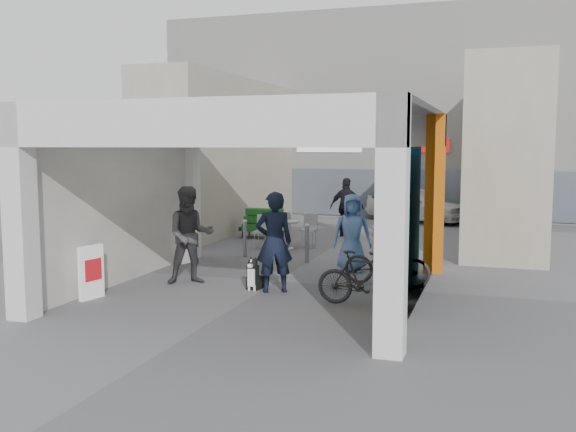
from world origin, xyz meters
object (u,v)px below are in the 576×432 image
(produce_stand, at_px, (263,226))
(border_collie, at_px, (254,276))
(cafe_set, at_px, (285,235))
(bicycle_front, at_px, (387,263))
(man_with_dog, at_px, (274,242))
(man_crates, at_px, (347,207))
(white_van, at_px, (417,204))
(man_back_turned, at_px, (190,235))
(man_elderly, at_px, (352,233))
(bicycle_rear, at_px, (363,279))

(produce_stand, xyz_separation_m, border_collie, (2.30, -6.70, -0.09))
(cafe_set, distance_m, bicycle_front, 5.38)
(man_with_dog, height_order, man_crates, man_with_dog)
(produce_stand, bearing_deg, white_van, 77.51)
(man_with_dog, distance_m, man_back_turned, 1.91)
(man_back_turned, bearing_deg, cafe_set, 54.31)
(border_collie, height_order, man_back_turned, man_back_turned)
(man_crates, bearing_deg, man_with_dog, 96.45)
(man_elderly, xyz_separation_m, bicycle_rear, (0.85, -2.98, -0.39))
(cafe_set, distance_m, bicycle_rear, 6.75)
(produce_stand, height_order, bicycle_rear, bicycle_rear)
(man_with_dog, relative_size, man_crates, 1.07)
(man_crates, distance_m, white_van, 4.85)
(bicycle_front, bearing_deg, produce_stand, 44.97)
(man_back_turned, distance_m, bicycle_rear, 3.85)
(cafe_set, relative_size, man_elderly, 0.87)
(cafe_set, height_order, produce_stand, cafe_set)
(man_crates, bearing_deg, bicycle_front, 113.25)
(cafe_set, bearing_deg, border_collie, -78.06)
(border_collie, xyz_separation_m, man_with_dog, (0.44, -0.06, 0.71))
(man_back_turned, height_order, bicycle_front, man_back_turned)
(man_back_turned, bearing_deg, bicycle_rear, -43.28)
(man_back_turned, relative_size, man_crates, 1.10)
(man_back_turned, relative_size, bicycle_front, 1.14)
(man_with_dog, height_order, bicycle_rear, man_with_dog)
(produce_stand, bearing_deg, cafe_set, -28.40)
(bicycle_rear, height_order, white_van, white_van)
(produce_stand, relative_size, white_van, 0.35)
(bicycle_rear, bearing_deg, man_crates, 16.16)
(man_elderly, bearing_deg, man_with_dog, -130.67)
(man_elderly, relative_size, bicycle_front, 1.00)
(man_back_turned, xyz_separation_m, white_van, (3.12, 12.21, -0.35))
(cafe_set, xyz_separation_m, white_van, (2.78, 7.14, 0.33))
(border_collie, xyz_separation_m, man_crates, (0.07, 7.80, 0.65))
(produce_stand, relative_size, bicycle_rear, 0.82)
(bicycle_rear, bearing_deg, man_with_dog, 74.92)
(man_back_turned, distance_m, man_elderly, 3.64)
(cafe_set, height_order, man_back_turned, man_back_turned)
(produce_stand, xyz_separation_m, man_elderly, (3.74, -4.33, 0.53))
(man_crates, distance_m, bicycle_rear, 8.70)
(produce_stand, distance_m, man_with_dog, 7.33)
(bicycle_rear, bearing_deg, white_van, 4.08)
(man_with_dog, distance_m, man_elderly, 2.63)
(cafe_set, relative_size, man_with_dog, 0.78)
(man_with_dog, distance_m, man_crates, 7.87)
(bicycle_rear, xyz_separation_m, white_van, (-0.62, 12.97, 0.16))
(cafe_set, distance_m, white_van, 7.67)
(bicycle_front, relative_size, white_van, 0.46)
(man_elderly, height_order, bicycle_rear, man_elderly)
(produce_stand, height_order, man_elderly, man_elderly)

